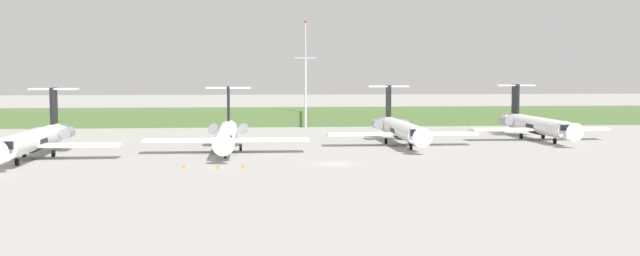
% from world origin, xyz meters
% --- Properties ---
extents(ground_plane, '(500.00, 500.00, 0.00)m').
position_xyz_m(ground_plane, '(0.00, 30.00, 0.00)').
color(ground_plane, '#9E9B96').
extents(grass_berm, '(320.00, 20.00, 3.17)m').
position_xyz_m(grass_berm, '(0.00, 73.02, 1.59)').
color(grass_berm, '#4C6B38').
rests_on(grass_berm, ground).
extents(regional_jet_nearest, '(22.81, 31.00, 9.00)m').
position_xyz_m(regional_jet_nearest, '(-38.23, 9.52, 2.54)').
color(regional_jet_nearest, white).
rests_on(regional_jet_nearest, ground).
extents(regional_jet_second, '(22.81, 31.00, 9.00)m').
position_xyz_m(regional_jet_second, '(-13.52, 15.26, 2.54)').
color(regional_jet_second, white).
rests_on(regional_jet_second, ground).
extents(regional_jet_third, '(22.81, 31.00, 9.00)m').
position_xyz_m(regional_jet_third, '(12.79, 23.57, 2.54)').
color(regional_jet_third, white).
rests_on(regional_jet_third, ground).
extents(regional_jet_fourth, '(22.81, 31.00, 9.00)m').
position_xyz_m(regional_jet_fourth, '(37.07, 30.80, 2.54)').
color(regional_jet_fourth, white).
rests_on(regional_jet_fourth, ground).
extents(antenna_mast, '(4.40, 0.50, 21.36)m').
position_xyz_m(antenna_mast, '(0.88, 61.08, 8.90)').
color(antenna_mast, '#B2B2B7').
rests_on(antenna_mast, ground).
extents(safety_cone_front_marker, '(0.44, 0.44, 0.55)m').
position_xyz_m(safety_cone_front_marker, '(-17.99, -3.00, 0.28)').
color(safety_cone_front_marker, orange).
rests_on(safety_cone_front_marker, ground).
extents(safety_cone_mid_marker, '(0.44, 0.44, 0.55)m').
position_xyz_m(safety_cone_mid_marker, '(-14.01, -3.33, 0.28)').
color(safety_cone_mid_marker, orange).
rests_on(safety_cone_mid_marker, ground).
extents(safety_cone_rear_marker, '(0.44, 0.44, 0.55)m').
position_xyz_m(safety_cone_rear_marker, '(-11.13, -2.92, 0.28)').
color(safety_cone_rear_marker, orange).
rests_on(safety_cone_rear_marker, ground).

